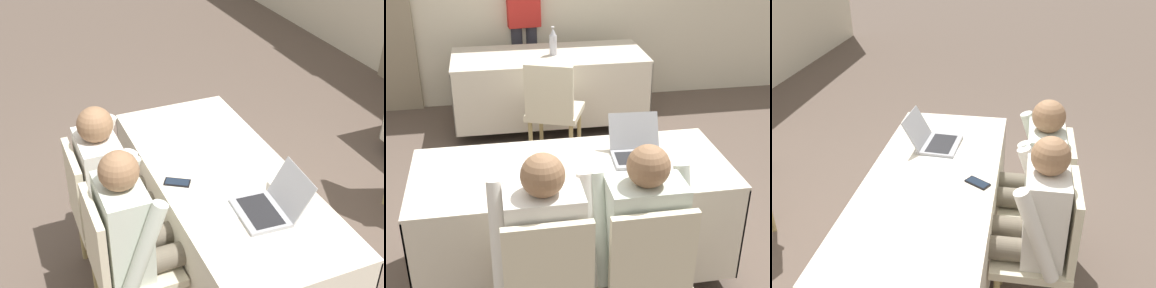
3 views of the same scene
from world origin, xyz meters
TOP-DOWN VIEW (x-y plane):
  - ground_plane at (0.00, 0.00)m, footprint 24.00×24.00m
  - conference_table_near at (0.00, 0.00)m, footprint 1.85×0.79m
  - conference_table_far at (0.15, 2.27)m, footprint 1.85×0.79m
  - laptop at (0.41, 0.07)m, footprint 0.33×0.36m
  - cell_phone at (-0.02, -0.29)m, footprint 0.14×0.16m
  - paper_beside_laptop at (0.33, 0.01)m, footprint 0.31×0.35m
  - paper_centre_table at (-0.36, -0.02)m, footprint 0.23×0.31m
  - water_bottle at (0.19, 2.25)m, footprint 0.07×0.07m
  - chair_near_left at (-0.24, -0.70)m, footprint 0.44×0.44m
  - chair_near_right at (0.24, -0.70)m, footprint 0.44×0.44m
  - chair_far_spare at (0.08, 1.46)m, footprint 0.57×0.57m
  - person_checkered_shirt at (-0.24, -0.60)m, footprint 0.50×0.52m
  - person_white_shirt at (0.24, -0.60)m, footprint 0.50×0.52m
  - person_red_shirt at (-0.03, 2.97)m, footprint 0.36×0.24m

SIDE VIEW (x-z plane):
  - ground_plane at x=0.00m, z-range 0.00..0.00m
  - chair_near_left at x=-0.24m, z-range 0.06..0.98m
  - chair_near_right at x=0.24m, z-range 0.06..0.98m
  - chair_far_spare at x=0.08m, z-range 0.06..0.98m
  - conference_table_near at x=0.00m, z-range 0.19..0.93m
  - conference_table_far at x=0.15m, z-range 0.19..0.93m
  - person_checkered_shirt at x=-0.24m, z-range 0.08..1.27m
  - person_white_shirt at x=0.24m, z-range 0.08..1.27m
  - paper_beside_laptop at x=0.33m, z-range 0.74..0.74m
  - paper_centre_table at x=-0.36m, z-range 0.74..0.74m
  - cell_phone at x=-0.02m, z-range 0.74..0.75m
  - laptop at x=0.41m, z-range 0.67..0.89m
  - water_bottle at x=0.19m, z-range 0.72..1.00m
  - person_red_shirt at x=-0.03m, z-range 0.12..1.71m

